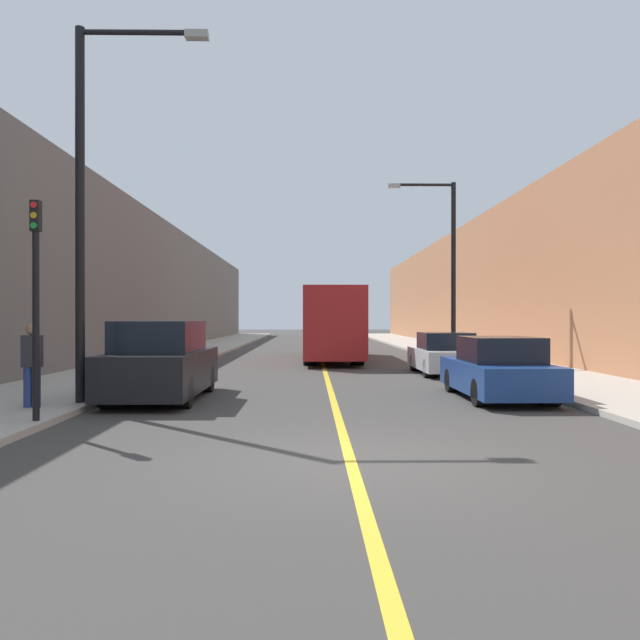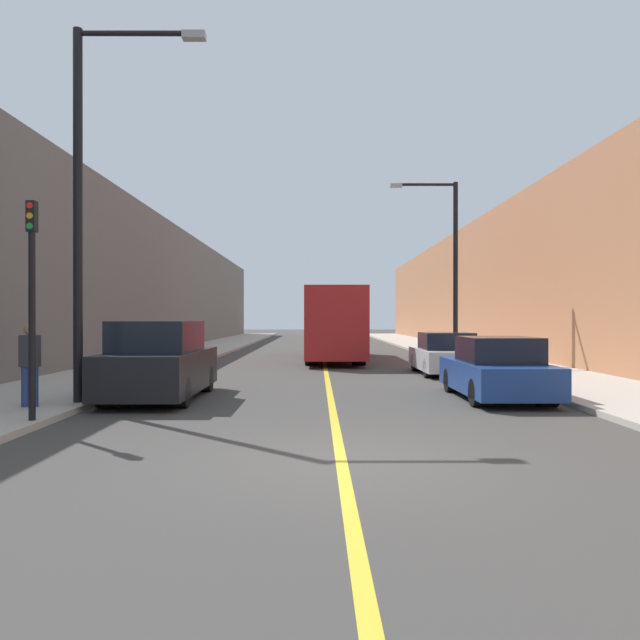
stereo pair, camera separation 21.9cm
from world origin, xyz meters
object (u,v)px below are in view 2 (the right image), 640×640
at_px(car_right_near, 497,371).
at_px(street_lamp_right, 449,258).
at_px(traffic_light, 32,300).
at_px(pedestrian, 30,364).
at_px(bus, 333,323).
at_px(parked_suv_left, 160,363).
at_px(street_lamp_left, 89,189).
at_px(car_right_mid, 445,355).

height_order(car_right_near, street_lamp_right, street_lamp_right).
bearing_deg(traffic_light, pedestrian, 115.81).
bearing_deg(bus, parked_suv_left, -107.71).
relative_size(bus, traffic_light, 2.78).
xyz_separation_m(parked_suv_left, street_lamp_left, (-1.16, -1.43, 3.87)).
bearing_deg(street_lamp_left, car_right_mid, 40.67).
relative_size(parked_suv_left, car_right_mid, 1.12).
height_order(parked_suv_left, street_lamp_left, street_lamp_left).
distance_m(car_right_near, car_right_mid, 6.61).
xyz_separation_m(parked_suv_left, street_lamp_right, (9.34, 11.24, 3.60)).
bearing_deg(bus, car_right_mid, -63.95).
bearing_deg(street_lamp_left, traffic_light, -93.53).
xyz_separation_m(street_lamp_right, traffic_light, (-10.65, -15.07, -2.20)).
bearing_deg(street_lamp_left, bus, 69.98).
bearing_deg(traffic_light, car_right_mid, 47.66).
bearing_deg(pedestrian, car_right_near, 11.89).
bearing_deg(traffic_light, street_lamp_left, 86.47).
height_order(bus, car_right_mid, bus).
bearing_deg(street_lamp_right, car_right_mid, -103.71).
distance_m(car_right_mid, street_lamp_right, 6.09).
bearing_deg(car_right_mid, pedestrian, -139.73).
bearing_deg(pedestrian, traffic_light, -64.19).
bearing_deg(car_right_near, pedestrian, -168.11).
bearing_deg(street_lamp_left, pedestrian, -143.92).
xyz_separation_m(car_right_near, traffic_light, (-9.40, -3.84, 1.59)).
height_order(bus, street_lamp_right, street_lamp_right).
distance_m(car_right_mid, street_lamp_left, 13.02).
height_order(parked_suv_left, car_right_near, parked_suv_left).
bearing_deg(street_lamp_left, parked_suv_left, 50.88).
height_order(parked_suv_left, car_right_mid, parked_suv_left).
xyz_separation_m(car_right_mid, street_lamp_left, (-9.37, -8.06, 4.09)).
distance_m(street_lamp_right, pedestrian, 17.95).
xyz_separation_m(car_right_mid, pedestrian, (-10.34, -8.76, 0.36)).
height_order(parked_suv_left, traffic_light, traffic_light).
distance_m(bus, parked_suv_left, 14.91).
xyz_separation_m(car_right_near, car_right_mid, (0.12, 6.61, -0.02)).
relative_size(car_right_near, pedestrian, 2.56).
xyz_separation_m(parked_suv_left, car_right_near, (8.09, 0.02, -0.19)).
distance_m(bus, street_lamp_right, 6.27).
relative_size(bus, car_right_mid, 2.53).
height_order(bus, car_right_near, bus).
bearing_deg(bus, street_lamp_right, -31.34).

